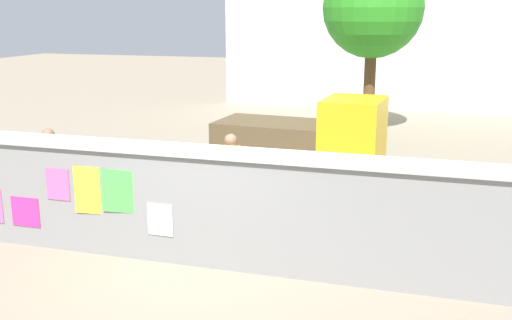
# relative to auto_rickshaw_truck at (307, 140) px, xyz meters

# --- Properties ---
(ground) EXTENTS (60.00, 60.00, 0.00)m
(ground) POSITION_rel_auto_rickshaw_truck_xyz_m (-0.43, 3.16, -0.90)
(ground) COLOR gray
(poster_wall) EXTENTS (8.47, 0.42, 1.76)m
(poster_wall) POSITION_rel_auto_rickshaw_truck_xyz_m (-0.44, -4.84, 0.00)
(poster_wall) COLOR gray
(poster_wall) RESTS_ON ground
(auto_rickshaw_truck) EXTENTS (3.71, 1.78, 1.85)m
(auto_rickshaw_truck) POSITION_rel_auto_rickshaw_truck_xyz_m (0.00, 0.00, 0.00)
(auto_rickshaw_truck) COLOR black
(auto_rickshaw_truck) RESTS_ON ground
(motorcycle) EXTENTS (1.90, 0.56, 0.87)m
(motorcycle) POSITION_rel_auto_rickshaw_truck_xyz_m (-3.13, -1.55, -0.44)
(motorcycle) COLOR black
(motorcycle) RESTS_ON ground
(bicycle_near) EXTENTS (1.70, 0.44, 0.95)m
(bicycle_near) POSITION_rel_auto_rickshaw_truck_xyz_m (1.92, -3.39, -0.54)
(bicycle_near) COLOR black
(bicycle_near) RESTS_ON ground
(person_walking) EXTENTS (0.48, 0.48, 1.62)m
(person_walking) POSITION_rel_auto_rickshaw_truck_xyz_m (-0.66, -3.20, 0.09)
(person_walking) COLOR #D83F72
(person_walking) RESTS_ON ground
(person_bystander) EXTENTS (0.39, 0.39, 1.62)m
(person_bystander) POSITION_rel_auto_rickshaw_truck_xyz_m (-3.89, -3.65, 0.09)
(person_bystander) COLOR #3F994C
(person_bystander) RESTS_ON ground
(tree_roadside) EXTENTS (2.94, 2.94, 5.18)m
(tree_roadside) POSITION_rel_auto_rickshaw_truck_xyz_m (0.72, 5.65, 2.78)
(tree_roadside) COLOR brown
(tree_roadside) RESTS_ON ground
(building_background) EXTENTS (12.64, 5.01, 6.74)m
(building_background) POSITION_rel_auto_rickshaw_truck_xyz_m (0.73, 12.63, 2.49)
(building_background) COLOR white
(building_background) RESTS_ON ground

